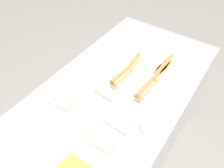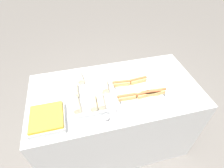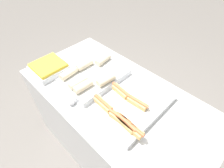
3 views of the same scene
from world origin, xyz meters
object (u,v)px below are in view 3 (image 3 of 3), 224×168
tray_hotdogs (132,106)px  tray_side_front (49,68)px  serving_spoon_near (70,101)px  tray_wraps (93,76)px

tray_hotdogs → tray_side_front: size_ratio=2.01×
tray_hotdogs → serving_spoon_near: (-0.34, -0.27, -0.01)m
tray_hotdogs → serving_spoon_near: size_ratio=2.23×
serving_spoon_near → tray_side_front: bearing=168.8°
tray_side_front → serving_spoon_near: bearing=-11.2°
tray_side_front → serving_spoon_near: size_ratio=1.11×
tray_wraps → serving_spoon_near: 0.28m
tray_wraps → tray_side_front: tray_wraps is taller
tray_wraps → serving_spoon_near: bearing=-75.2°
serving_spoon_near → tray_hotdogs: bearing=38.5°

